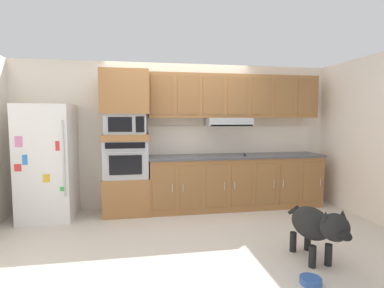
# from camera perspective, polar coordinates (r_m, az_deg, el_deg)

# --- Properties ---
(ground_plane) EXTENTS (9.60, 9.60, 0.00)m
(ground_plane) POSITION_cam_1_polar(r_m,az_deg,el_deg) (4.43, -0.64, -15.52)
(ground_plane) COLOR beige
(back_kitchen_wall) EXTENTS (6.20, 0.12, 2.50)m
(back_kitchen_wall) POSITION_cam_1_polar(r_m,az_deg,el_deg) (5.25, -2.59, 1.70)
(back_kitchen_wall) COLOR silver
(back_kitchen_wall) RESTS_ON ground
(side_panel_right) EXTENTS (0.12, 7.10, 2.50)m
(side_panel_right) POSITION_cam_1_polar(r_m,az_deg,el_deg) (5.37, 30.34, 1.09)
(side_panel_right) COLOR white
(side_panel_right) RESTS_ON ground
(refrigerator) EXTENTS (0.76, 0.73, 1.76)m
(refrigerator) POSITION_cam_1_polar(r_m,az_deg,el_deg) (5.02, -26.22, -3.20)
(refrigerator) COLOR white
(refrigerator) RESTS_ON ground
(oven_base_cabinet) EXTENTS (0.74, 0.62, 0.60)m
(oven_base_cabinet) POSITION_cam_1_polar(r_m,az_deg,el_deg) (5.01, -12.47, -9.60)
(oven_base_cabinet) COLOR #996638
(oven_base_cabinet) RESTS_ON ground
(built_in_oven) EXTENTS (0.70, 0.62, 0.60)m
(built_in_oven) POSITION_cam_1_polar(r_m,az_deg,el_deg) (4.89, -12.60, -2.78)
(built_in_oven) COLOR #A8AAAF
(built_in_oven) RESTS_ON oven_base_cabinet
(appliance_mid_shelf) EXTENTS (0.74, 0.62, 0.10)m
(appliance_mid_shelf) POSITION_cam_1_polar(r_m,az_deg,el_deg) (4.86, -12.68, 1.32)
(appliance_mid_shelf) COLOR #996638
(appliance_mid_shelf) RESTS_ON built_in_oven
(microwave) EXTENTS (0.64, 0.54, 0.32)m
(microwave) POSITION_cam_1_polar(r_m,az_deg,el_deg) (4.85, -12.72, 3.79)
(microwave) COLOR #A8AAAF
(microwave) RESTS_ON appliance_mid_shelf
(appliance_upper_cabinet) EXTENTS (0.74, 0.62, 0.68)m
(appliance_upper_cabinet) POSITION_cam_1_polar(r_m,az_deg,el_deg) (4.87, -12.84, 9.69)
(appliance_upper_cabinet) COLOR #996638
(appliance_upper_cabinet) RESTS_ON microwave
(lower_cabinet_run) EXTENTS (2.98, 0.63, 0.88)m
(lower_cabinet_run) POSITION_cam_1_polar(r_m,az_deg,el_deg) (5.22, 8.54, -7.35)
(lower_cabinet_run) COLOR #996638
(lower_cabinet_run) RESTS_ON ground
(countertop_slab) EXTENTS (3.02, 0.64, 0.04)m
(countertop_slab) POSITION_cam_1_polar(r_m,az_deg,el_deg) (5.15, 8.59, -2.33)
(countertop_slab) COLOR #4C4C51
(countertop_slab) RESTS_ON lower_cabinet_run
(backsplash_panel) EXTENTS (3.02, 0.02, 0.50)m
(backsplash_panel) POSITION_cam_1_polar(r_m,az_deg,el_deg) (5.39, 7.66, 0.89)
(backsplash_panel) COLOR white
(backsplash_panel) RESTS_ON countertop_slab
(upper_cabinet_with_hood) EXTENTS (2.98, 0.48, 0.88)m
(upper_cabinet_with_hood) POSITION_cam_1_polar(r_m,az_deg,el_deg) (5.23, 8.22, 8.79)
(upper_cabinet_with_hood) COLOR #996638
(upper_cabinet_with_hood) RESTS_ON backsplash_panel
(screwdriver) EXTENTS (0.14, 0.13, 0.03)m
(screwdriver) POSITION_cam_1_polar(r_m,az_deg,el_deg) (5.08, 10.31, -2.07)
(screwdriver) COLOR black
(screwdriver) RESTS_ON countertop_slab
(dog) EXTENTS (0.36, 1.05, 0.66)m
(dog) POSITION_cam_1_polar(r_m,az_deg,el_deg) (3.52, 22.95, -14.33)
(dog) COLOR black
(dog) RESTS_ON ground
(dog_food_bowl) EXTENTS (0.20, 0.20, 0.06)m
(dog_food_bowl) POSITION_cam_1_polar(r_m,az_deg,el_deg) (3.24, 22.03, -23.36)
(dog_food_bowl) COLOR #3359A5
(dog_food_bowl) RESTS_ON ground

